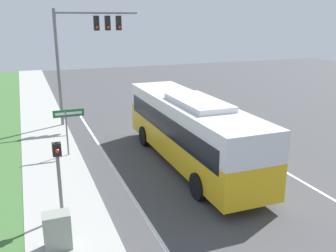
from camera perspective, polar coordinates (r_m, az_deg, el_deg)
ground_plane at (r=15.40m, az=8.87°, el=-10.10°), size 80.00×80.00×0.00m
sidewalk at (r=13.66m, az=-15.03°, el=-13.86°), size 2.80×80.00×0.12m
lane_divider_near at (r=14.11m, az=-4.24°, el=-12.54°), size 0.14×30.00×0.01m
lane_divider_far at (r=17.36m, az=19.33°, el=-7.72°), size 0.14×30.00×0.01m
bus at (r=17.50m, az=3.38°, el=-0.20°), size 2.64×10.98×3.34m
signal_gantry at (r=24.42m, az=-12.67°, el=12.32°), size 5.24×0.41×7.30m
pedestrian_signal at (r=13.04m, az=-16.36°, el=-6.21°), size 0.28×0.34×2.84m
street_sign at (r=19.08m, az=-15.02°, el=0.46°), size 1.50×0.08×2.49m
utility_cabinet at (r=12.00m, az=-16.54°, el=-15.06°), size 0.79×0.56×1.13m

